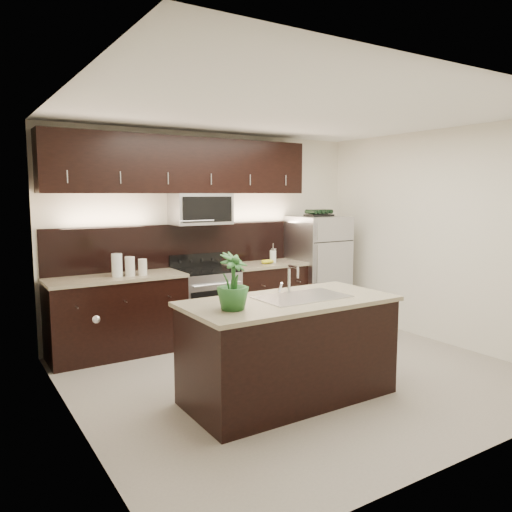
{
  "coord_description": "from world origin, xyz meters",
  "views": [
    {
      "loc": [
        -3.09,
        -4.05,
        1.9
      ],
      "look_at": [
        -0.19,
        0.55,
        1.22
      ],
      "focal_mm": 35.0,
      "sensor_mm": 36.0,
      "label": 1
    }
  ],
  "objects": [
    {
      "name": "counter_run",
      "position": [
        -0.46,
        1.69,
        0.47
      ],
      "size": [
        3.51,
        0.65,
        0.94
      ],
      "color": "black",
      "rests_on": "ground"
    },
    {
      "name": "ground",
      "position": [
        0.0,
        0.0,
        0.0
      ],
      "size": [
        4.5,
        4.5,
        0.0
      ],
      "primitive_type": "plane",
      "color": "gray",
      "rests_on": "ground"
    },
    {
      "name": "bananas",
      "position": [
        0.6,
        1.61,
        0.97
      ],
      "size": [
        0.2,
        0.17,
        0.06
      ],
      "primitive_type": "ellipsoid",
      "rotation": [
        0.0,
        0.0,
        0.1
      ],
      "color": "gold",
      "rests_on": "counter_run"
    },
    {
      "name": "sink_faucet",
      "position": [
        -0.3,
        -0.42,
        0.96
      ],
      "size": [
        0.84,
        0.5,
        0.28
      ],
      "color": "silver",
      "rests_on": "island"
    },
    {
      "name": "upper_fixtures",
      "position": [
        -0.43,
        1.84,
        2.14
      ],
      "size": [
        3.49,
        0.4,
        1.66
      ],
      "color": "black",
      "rests_on": "counter_run"
    },
    {
      "name": "room_walls",
      "position": [
        -0.11,
        -0.04,
        1.7
      ],
      "size": [
        4.52,
        4.02,
        2.71
      ],
      "color": "silver",
      "rests_on": "ground"
    },
    {
      "name": "wine_rack",
      "position": [
        1.58,
        1.63,
        1.61
      ],
      "size": [
        0.39,
        0.24,
        0.09
      ],
      "color": "black",
      "rests_on": "refrigerator"
    },
    {
      "name": "french_press",
      "position": [
        0.78,
        1.64,
        1.04
      ],
      "size": [
        0.09,
        0.09,
        0.27
      ],
      "rotation": [
        0.0,
        0.0,
        0.1
      ],
      "color": "silver",
      "rests_on": "counter_run"
    },
    {
      "name": "refrigerator",
      "position": [
        1.58,
        1.63,
        0.78
      ],
      "size": [
        0.76,
        0.68,
        1.57
      ],
      "primitive_type": "cube",
      "color": "#B2B2B7",
      "rests_on": "ground"
    },
    {
      "name": "canisters",
      "position": [
        -1.3,
        1.62,
        1.06
      ],
      "size": [
        0.4,
        0.17,
        0.27
      ],
      "rotation": [
        0.0,
        0.0,
        -0.19
      ],
      "color": "silver",
      "rests_on": "counter_run"
    },
    {
      "name": "plant",
      "position": [
        -1.09,
        -0.52,
        1.18
      ],
      "size": [
        0.35,
        0.35,
        0.48
      ],
      "primitive_type": "imported",
      "rotation": [
        0.0,
        0.0,
        0.4
      ],
      "color": "#225421",
      "rests_on": "island"
    },
    {
      "name": "island",
      "position": [
        -0.45,
        -0.43,
        0.47
      ],
      "size": [
        1.96,
        0.96,
        0.94
      ],
      "color": "black",
      "rests_on": "ground"
    }
  ]
}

